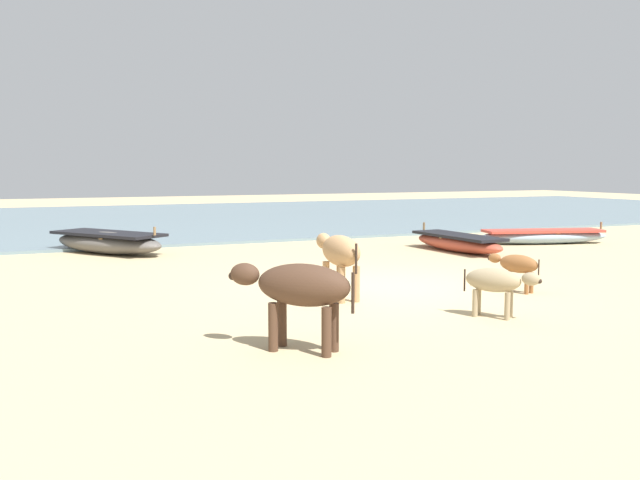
{
  "coord_description": "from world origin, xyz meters",
  "views": [
    {
      "loc": [
        -5.81,
        -10.11,
        2.09
      ],
      "look_at": [
        -0.23,
        2.55,
        0.6
      ],
      "focal_mm": 37.37,
      "sensor_mm": 36.0,
      "label": 1
    }
  ],
  "objects_px": {
    "fishing_boat_0": "(543,236)",
    "calf_far_dun": "(496,282)",
    "fishing_boat_1": "(108,242)",
    "cow_second_adult_tan": "(339,253)",
    "fishing_boat_2": "(458,242)",
    "cow_adult_dark": "(299,288)",
    "calf_near_brown": "(517,265)"
  },
  "relations": [
    {
      "from": "calf_far_dun",
      "to": "fishing_boat_1",
      "type": "bearing_deg",
      "value": 166.09
    },
    {
      "from": "fishing_boat_2",
      "to": "calf_far_dun",
      "type": "xyz_separation_m",
      "value": [
        -3.96,
        -6.45,
        0.27
      ]
    },
    {
      "from": "fishing_boat_1",
      "to": "calf_near_brown",
      "type": "xyz_separation_m",
      "value": [
        5.77,
        -8.17,
        0.17
      ]
    },
    {
      "from": "cow_adult_dark",
      "to": "cow_second_adult_tan",
      "type": "distance_m",
      "value": 3.18
    },
    {
      "from": "fishing_boat_1",
      "to": "fishing_boat_2",
      "type": "xyz_separation_m",
      "value": [
        8.14,
        -3.16,
        -0.05
      ]
    },
    {
      "from": "fishing_boat_0",
      "to": "cow_second_adult_tan",
      "type": "relative_size",
      "value": 2.42
    },
    {
      "from": "fishing_boat_2",
      "to": "calf_far_dun",
      "type": "bearing_deg",
      "value": 145.49
    },
    {
      "from": "fishing_boat_1",
      "to": "cow_second_adult_tan",
      "type": "xyz_separation_m",
      "value": [
        2.78,
        -7.45,
        0.45
      ]
    },
    {
      "from": "fishing_boat_0",
      "to": "cow_adult_dark",
      "type": "bearing_deg",
      "value": -128.91
    },
    {
      "from": "fishing_boat_2",
      "to": "calf_near_brown",
      "type": "height_order",
      "value": "calf_near_brown"
    },
    {
      "from": "fishing_boat_0",
      "to": "calf_far_dun",
      "type": "xyz_separation_m",
      "value": [
        -7.14,
        -6.92,
        0.29
      ]
    },
    {
      "from": "fishing_boat_2",
      "to": "cow_second_adult_tan",
      "type": "bearing_deg",
      "value": 125.69
    },
    {
      "from": "fishing_boat_1",
      "to": "fishing_boat_0",
      "type": "bearing_deg",
      "value": 41.62
    },
    {
      "from": "fishing_boat_1",
      "to": "cow_adult_dark",
      "type": "bearing_deg",
      "value": -29.29
    },
    {
      "from": "cow_adult_dark",
      "to": "calf_far_dun",
      "type": "height_order",
      "value": "cow_adult_dark"
    },
    {
      "from": "fishing_boat_0",
      "to": "cow_adult_dark",
      "type": "relative_size",
      "value": 2.97
    },
    {
      "from": "fishing_boat_0",
      "to": "cow_adult_dark",
      "type": "distance_m",
      "value": 12.7
    },
    {
      "from": "calf_near_brown",
      "to": "fishing_boat_2",
      "type": "bearing_deg",
      "value": -43.98
    },
    {
      "from": "fishing_boat_1",
      "to": "cow_adult_dark",
      "type": "xyz_separation_m",
      "value": [
        1.01,
        -10.1,
        0.44
      ]
    },
    {
      "from": "fishing_boat_0",
      "to": "fishing_boat_1",
      "type": "bearing_deg",
      "value": -177.97
    },
    {
      "from": "fishing_boat_0",
      "to": "fishing_boat_2",
      "type": "relative_size",
      "value": 1.2
    },
    {
      "from": "fishing_boat_1",
      "to": "calf_far_dun",
      "type": "xyz_separation_m",
      "value": [
        4.18,
        -9.61,
        0.22
      ]
    },
    {
      "from": "fishing_boat_1",
      "to": "calf_far_dun",
      "type": "relative_size",
      "value": 3.6
    },
    {
      "from": "fishing_boat_1",
      "to": "cow_second_adult_tan",
      "type": "bearing_deg",
      "value": -14.55
    },
    {
      "from": "fishing_boat_1",
      "to": "fishing_boat_2",
      "type": "relative_size",
      "value": 1.08
    },
    {
      "from": "fishing_boat_0",
      "to": "calf_far_dun",
      "type": "distance_m",
      "value": 9.95
    },
    {
      "from": "fishing_boat_1",
      "to": "fishing_boat_2",
      "type": "bearing_deg",
      "value": 33.79
    },
    {
      "from": "cow_second_adult_tan",
      "to": "calf_far_dun",
      "type": "bearing_deg",
      "value": -144.27
    },
    {
      "from": "fishing_boat_0",
      "to": "calf_near_brown",
      "type": "distance_m",
      "value": 7.8
    },
    {
      "from": "fishing_boat_0",
      "to": "cow_second_adult_tan",
      "type": "height_order",
      "value": "cow_second_adult_tan"
    },
    {
      "from": "cow_adult_dark",
      "to": "calf_near_brown",
      "type": "relative_size",
      "value": 1.35
    },
    {
      "from": "cow_adult_dark",
      "to": "cow_second_adult_tan",
      "type": "relative_size",
      "value": 0.82
    }
  ]
}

